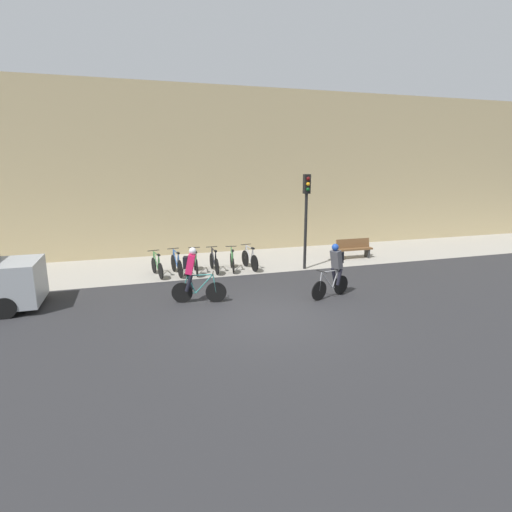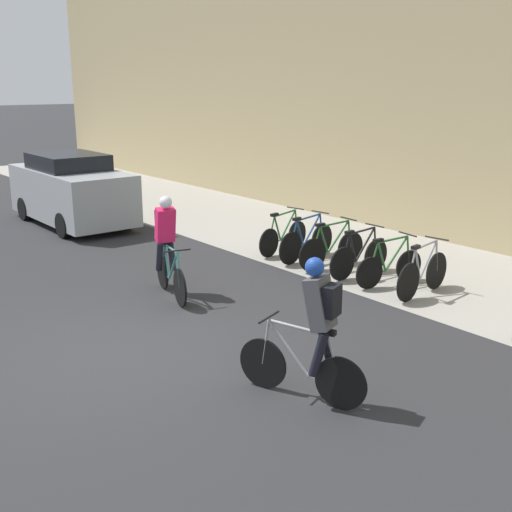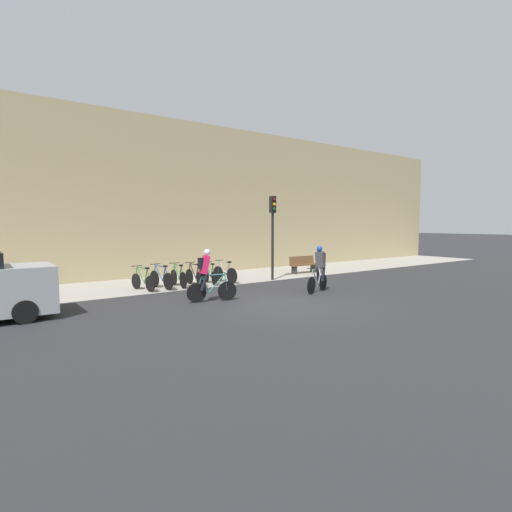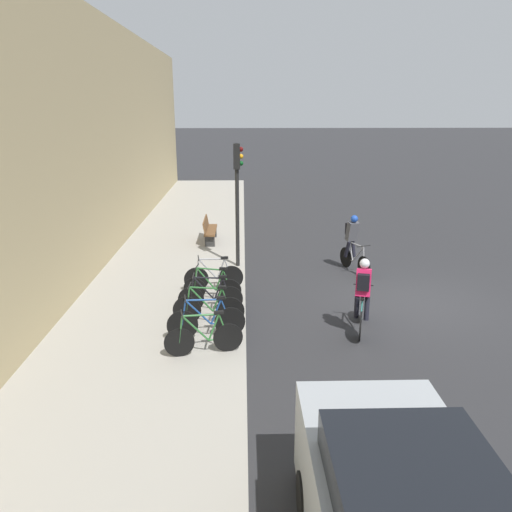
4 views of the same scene
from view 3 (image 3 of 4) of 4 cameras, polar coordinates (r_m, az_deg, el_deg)
ground at (r=12.93m, az=4.25°, el=-6.96°), size 200.00×200.00×0.00m
kerb_strip at (r=18.52m, az=-9.42°, el=-3.49°), size 44.00×4.50×0.01m
building_facade at (r=20.69m, az=-12.77°, el=8.10°), size 44.00×0.60×7.79m
cyclist_pink at (r=13.30m, az=-7.05°, el=-2.53°), size 1.66×0.60×1.77m
cyclist_grey at (r=15.44m, az=9.06°, el=-1.57°), size 1.58×0.68×1.76m
parked_bike_0 at (r=16.15m, az=-15.84°, el=-3.42°), size 0.49×1.61×0.95m
parked_bike_1 at (r=16.41m, az=-13.39°, el=-3.17°), size 0.46×1.72×0.98m
parked_bike_2 at (r=16.71m, az=-11.03°, el=-3.01°), size 0.46×1.70×0.97m
parked_bike_3 at (r=17.04m, az=-8.75°, el=-2.86°), size 0.46×1.62×0.96m
parked_bike_4 at (r=17.39m, az=-6.56°, el=-2.74°), size 0.46×1.54×0.93m
parked_bike_5 at (r=17.77m, az=-4.46°, el=-2.48°), size 0.46×1.64×0.98m
traffic_light_pole at (r=18.35m, az=2.41°, el=4.81°), size 0.26×0.30×3.86m
bench at (r=21.22m, az=6.77°, el=-1.17°), size 1.69×0.44×0.89m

